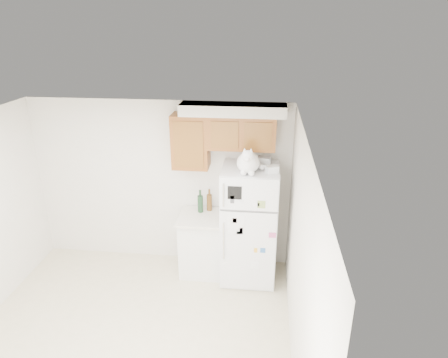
# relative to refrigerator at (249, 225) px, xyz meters

# --- Properties ---
(ground_plane) EXTENTS (3.80, 4.00, 0.01)m
(ground_plane) POSITION_rel_refrigerator_xyz_m (-1.34, -1.61, -0.86)
(ground_plane) COLOR beige
(room_shell) EXTENTS (3.84, 4.04, 2.52)m
(room_shell) POSITION_rel_refrigerator_xyz_m (-1.21, -1.36, 0.82)
(room_shell) COLOR silver
(room_shell) RESTS_ON ground_plane
(refrigerator) EXTENTS (0.76, 0.78, 1.70)m
(refrigerator) POSITION_rel_refrigerator_xyz_m (0.00, 0.00, 0.00)
(refrigerator) COLOR white
(refrigerator) RESTS_ON ground_plane
(base_counter) EXTENTS (0.64, 0.64, 0.92)m
(base_counter) POSITION_rel_refrigerator_xyz_m (-0.69, 0.07, -0.39)
(base_counter) COLOR white
(base_counter) RESTS_ON ground_plane
(cat) EXTENTS (0.36, 0.53, 0.37)m
(cat) POSITION_rel_refrigerator_xyz_m (-0.03, -0.16, 0.99)
(cat) COLOR white
(cat) RESTS_ON refrigerator
(storage_box_back) EXTENTS (0.20, 0.16, 0.10)m
(storage_box_back) POSITION_rel_refrigerator_xyz_m (0.17, 0.17, 0.90)
(storage_box_back) COLOR white
(storage_box_back) RESTS_ON refrigerator
(storage_box_front) EXTENTS (0.18, 0.16, 0.09)m
(storage_box_front) POSITION_rel_refrigerator_xyz_m (0.27, -0.14, 0.89)
(storage_box_front) COLOR white
(storage_box_front) RESTS_ON refrigerator
(bottle_green) EXTENTS (0.08, 0.08, 0.34)m
(bottle_green) POSITION_rel_refrigerator_xyz_m (-0.72, 0.19, 0.24)
(bottle_green) COLOR #19381E
(bottle_green) RESTS_ON base_counter
(bottle_amber) EXTENTS (0.08, 0.08, 0.33)m
(bottle_amber) POSITION_rel_refrigerator_xyz_m (-0.60, 0.26, 0.24)
(bottle_amber) COLOR #593814
(bottle_amber) RESTS_ON base_counter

